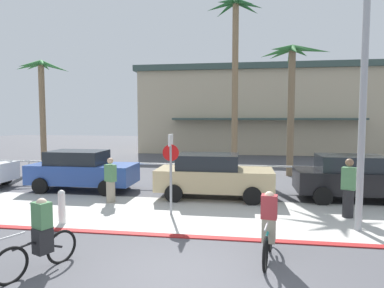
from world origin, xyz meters
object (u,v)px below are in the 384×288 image
object	(u,v)px
palm_tree_1	(235,45)
car_blue_1	(82,170)
stop_sign_bike_lane	(171,162)
palm_tree_0	(42,87)
pedestrian_1	(111,182)
streetlight_curb	(367,71)
bollard_0	(62,207)
cyclist_teal_0	(269,227)
pedestrian_0	(348,190)
palm_tree_2	(292,76)
car_tan_2	(213,176)
cyclist_black_1	(40,237)
car_black_3	(355,177)

from	to	relation	value
palm_tree_1	car_blue_1	size ratio (longest dim) A/B	2.26
stop_sign_bike_lane	palm_tree_0	distance (m)	14.22
stop_sign_bike_lane	pedestrian_1	world-z (taller)	stop_sign_bike_lane
streetlight_curb	car_blue_1	bearing A→B (deg)	158.09
bollard_0	cyclist_teal_0	distance (m)	5.93
palm_tree_0	palm_tree_1	world-z (taller)	palm_tree_1
palm_tree_1	pedestrian_0	bearing A→B (deg)	-68.26
palm_tree_2	car_blue_1	size ratio (longest dim) A/B	1.56
car_tan_2	pedestrian_1	xyz separation A→B (m)	(-3.60, -1.28, -0.12)
streetlight_curb	palm_tree_2	world-z (taller)	streetlight_curb
palm_tree_0	palm_tree_1	distance (m)	12.20
pedestrian_1	cyclist_black_1	bearing A→B (deg)	-82.37
cyclist_teal_0	cyclist_black_1	distance (m)	4.75
palm_tree_2	pedestrian_0	bearing A→B (deg)	-84.55
stop_sign_bike_lane	cyclist_black_1	size ratio (longest dim) A/B	1.52
car_tan_2	pedestrian_0	xyz separation A→B (m)	(4.33, -1.96, -0.01)
cyclist_black_1	streetlight_curb	bearing A→B (deg)	24.49
palm_tree_0	palm_tree_2	world-z (taller)	palm_tree_2
car_tan_2	pedestrian_0	distance (m)	4.76
streetlight_curb	palm_tree_0	xyz separation A→B (m)	(-15.58, 10.29, 0.75)
cyclist_teal_0	bollard_0	bearing A→B (deg)	165.18
pedestrian_1	palm_tree_1	bearing A→B (deg)	63.71
stop_sign_bike_lane	pedestrian_0	bearing A→B (deg)	5.06
palm_tree_1	bollard_0	bearing A→B (deg)	-112.78
palm_tree_0	car_black_3	xyz separation A→B (m)	(16.60, -6.50, -4.15)
stop_sign_bike_lane	palm_tree_1	xyz separation A→B (m)	(1.76, 9.74, 5.61)
pedestrian_1	palm_tree_0	bearing A→B (deg)	133.53
cyclist_teal_0	pedestrian_1	xyz separation A→B (m)	(-5.29, 4.08, 0.06)
car_tan_2	palm_tree_1	bearing A→B (deg)	85.00
stop_sign_bike_lane	pedestrian_1	size ratio (longest dim) A/B	1.56
bollard_0	pedestrian_1	size ratio (longest dim) A/B	0.61
bollard_0	car_tan_2	xyz separation A→B (m)	(4.04, 3.85, 0.35)
cyclist_teal_0	cyclist_black_1	size ratio (longest dim) A/B	1.07
palm_tree_1	car_tan_2	world-z (taller)	palm_tree_1
cyclist_teal_0	pedestrian_0	distance (m)	4.31
bollard_0	pedestrian_1	distance (m)	2.61
cyclist_black_1	pedestrian_1	bearing A→B (deg)	97.63
palm_tree_1	cyclist_black_1	size ratio (longest dim) A/B	5.91
stop_sign_bike_lane	car_tan_2	xyz separation A→B (m)	(1.12, 2.45, -0.81)
car_blue_1	pedestrian_1	xyz separation A→B (m)	(2.01, -1.82, -0.12)
streetlight_curb	palm_tree_2	size ratio (longest dim) A/B	1.09
streetlight_curb	car_tan_2	distance (m)	6.43
palm_tree_0	car_tan_2	size ratio (longest dim) A/B	1.52
palm_tree_0	cyclist_black_1	xyz separation A→B (m)	(8.46, -13.53, -4.33)
pedestrian_0	palm_tree_0	bearing A→B (deg)	150.62
palm_tree_2	pedestrian_0	size ratio (longest dim) A/B	3.74
palm_tree_0	car_black_3	world-z (taller)	palm_tree_0
stop_sign_bike_lane	streetlight_curb	size ratio (longest dim) A/B	0.34
palm_tree_1	palm_tree_2	size ratio (longest dim) A/B	1.45
palm_tree_0	car_tan_2	bearing A→B (deg)	-31.18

